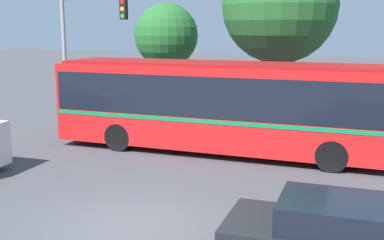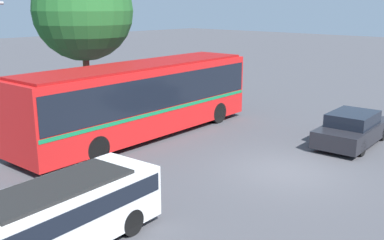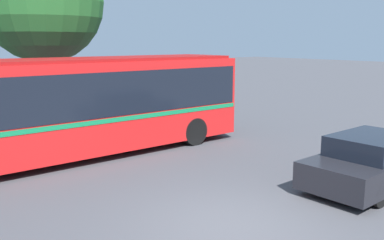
{
  "view_description": "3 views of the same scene",
  "coord_description": "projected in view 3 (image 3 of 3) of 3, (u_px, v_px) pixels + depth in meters",
  "views": [
    {
      "loc": [
        5.35,
        -8.71,
        4.36
      ],
      "look_at": [
        -0.46,
        4.4,
        1.6
      ],
      "focal_mm": 44.84,
      "sensor_mm": 36.0,
      "label": 1
    },
    {
      "loc": [
        -13.02,
        -7.74,
        5.61
      ],
      "look_at": [
        -0.34,
        4.12,
        1.18
      ],
      "focal_mm": 42.37,
      "sensor_mm": 36.0,
      "label": 2
    },
    {
      "loc": [
        -5.44,
        -6.14,
        3.71
      ],
      "look_at": [
        3.16,
        5.66,
        1.01
      ],
      "focal_mm": 39.85,
      "sensor_mm": 36.0,
      "label": 3
    }
  ],
  "objects": [
    {
      "name": "ground_plane",
      "position": [
        230.0,
        226.0,
        8.7
      ],
      "size": [
        140.0,
        140.0,
        0.0
      ],
      "primitive_type": "plane",
      "color": "#444449"
    },
    {
      "name": "city_bus",
      "position": [
        75.0,
        102.0,
        13.57
      ],
      "size": [
        11.94,
        3.28,
        3.19
      ],
      "rotation": [
        0.0,
        0.0,
        0.06
      ],
      "color": "red",
      "rests_on": "ground"
    },
    {
      "name": "sedan_foreground",
      "position": [
        373.0,
        162.0,
        11.02
      ],
      "size": [
        4.5,
        2.17,
        1.36
      ],
      "rotation": [
        0.0,
        0.0,
        0.08
      ],
      "color": "black",
      "rests_on": "ground"
    },
    {
      "name": "flowering_hedge",
      "position": [
        53.0,
        114.0,
        16.67
      ],
      "size": [
        6.94,
        1.57,
        1.84
      ],
      "color": "#286028",
      "rests_on": "ground"
    },
    {
      "name": "street_tree_centre",
      "position": [
        42.0,
        2.0,
        17.54
      ],
      "size": [
        5.0,
        5.0,
        7.82
      ],
      "color": "brown",
      "rests_on": "ground"
    }
  ]
}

